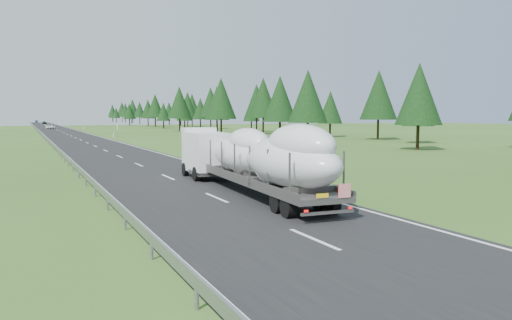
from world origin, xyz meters
name	(u,v)px	position (x,y,z in m)	size (l,w,h in m)	color
ground	(314,240)	(0.00, 0.00, 0.00)	(400.00, 400.00, 0.00)	#31541C
road_surface	(67,134)	(0.00, 100.00, 0.01)	(10.00, 400.00, 0.02)	black
guardrail	(40,132)	(-5.30, 99.94, 0.60)	(0.10, 400.00, 0.76)	slate
marker_posts	(75,126)	(6.50, 155.00, 0.54)	(0.13, 350.08, 1.00)	silver
highway_sign	(117,128)	(7.20, 80.00, 1.81)	(0.08, 0.90, 2.60)	slate
tree_line_right	(198,106)	(39.84, 130.95, 6.95)	(27.28, 360.16, 12.48)	black
boat_truck	(254,156)	(2.17, 9.34, 1.98)	(3.21, 17.50, 3.68)	white
distant_van	(50,127)	(-1.24, 145.25, 0.71)	(2.37, 5.14, 1.43)	white
distant_car_dark	(44,123)	(0.58, 237.86, 0.68)	(1.61, 4.00, 1.36)	black
distant_car_blue	(36,121)	(-1.55, 294.74, 0.66)	(1.40, 4.02, 1.33)	#182644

